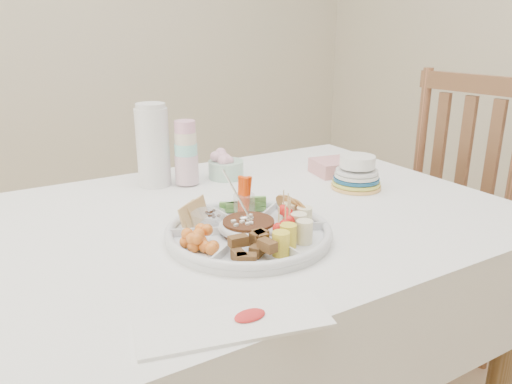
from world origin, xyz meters
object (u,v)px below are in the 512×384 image
party_tray (249,230)px  plate_stack (357,173)px  thermos (153,144)px  chair (425,231)px  dining_table (226,341)px

party_tray → plate_stack: plate_stack is taller
thermos → party_tray: bearing=-85.3°
chair → thermos: (-0.86, 0.35, 0.35)m
dining_table → plate_stack: size_ratio=10.07×
plate_stack → thermos: bearing=146.0°
dining_table → plate_stack: 0.63m
chair → plate_stack: 0.43m
chair → thermos: 0.99m
dining_table → thermos: 0.62m
thermos → chair: bearing=-22.0°
chair → plate_stack: chair is taller
party_tray → plate_stack: bearing=18.8°
plate_stack → dining_table: bearing=-179.5°
thermos → plate_stack: 0.62m
chair → party_tray: bearing=-174.6°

